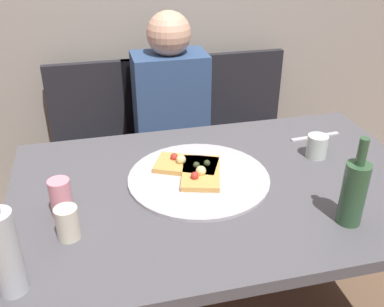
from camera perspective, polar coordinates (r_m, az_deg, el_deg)
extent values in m
cube|color=#4C4C51|center=(1.52, 4.04, -4.63)|extent=(1.44, 0.93, 0.04)
cylinder|color=#4C4C51|center=(2.02, -18.32, -9.37)|extent=(0.06, 0.06, 0.70)
cylinder|color=#4C4C51|center=(2.27, 16.72, -4.57)|extent=(0.06, 0.06, 0.70)
cylinder|color=#ADADB2|center=(1.53, 0.88, -3.21)|extent=(0.49, 0.49, 0.01)
cube|color=tan|center=(1.57, -0.72, -1.52)|extent=(0.25, 0.21, 0.02)
sphere|color=#EAD184|center=(1.57, -1.44, -0.82)|extent=(0.04, 0.04, 0.04)
sphere|color=#2D381E|center=(1.54, 0.57, -1.52)|extent=(0.02, 0.02, 0.02)
sphere|color=#B22D23|center=(1.59, -2.34, -0.44)|extent=(0.03, 0.03, 0.03)
cube|color=tan|center=(1.53, 1.18, -2.54)|extent=(0.19, 0.25, 0.02)
sphere|color=#EAD184|center=(1.50, 1.16, -2.29)|extent=(0.04, 0.04, 0.04)
sphere|color=#2D381E|center=(1.55, 1.96, -1.28)|extent=(0.02, 0.02, 0.02)
sphere|color=#B22D23|center=(1.47, 0.35, -2.95)|extent=(0.03, 0.03, 0.03)
cylinder|color=#2D5133|center=(1.36, 20.35, -4.97)|extent=(0.07, 0.07, 0.20)
cylinder|color=#2D5133|center=(1.29, 21.39, 0.23)|extent=(0.03, 0.03, 0.08)
cylinder|color=#B2BCC1|center=(1.14, -23.23, -11.92)|extent=(0.07, 0.07, 0.23)
cylinder|color=beige|center=(1.29, -15.96, -8.73)|extent=(0.07, 0.07, 0.10)
cylinder|color=#B7C6BC|center=(1.72, 16.02, 0.92)|extent=(0.08, 0.08, 0.09)
cylinder|color=pink|center=(1.39, -16.77, -5.54)|extent=(0.07, 0.07, 0.12)
cube|color=#B7B7BC|center=(1.89, 15.80, 2.14)|extent=(0.22, 0.04, 0.01)
cube|color=black|center=(2.27, -12.25, -0.88)|extent=(0.44, 0.44, 0.05)
cube|color=black|center=(2.36, -13.06, 6.24)|extent=(0.44, 0.04, 0.45)
cylinder|color=black|center=(2.25, -6.52, -7.94)|extent=(0.04, 0.04, 0.42)
cylinder|color=black|center=(2.25, -16.26, -9.04)|extent=(0.04, 0.04, 0.42)
cylinder|color=black|center=(2.56, -7.69, -2.97)|extent=(0.04, 0.04, 0.42)
cylinder|color=black|center=(2.56, -16.15, -3.93)|extent=(0.04, 0.04, 0.42)
cube|color=black|center=(2.30, -2.57, 0.23)|extent=(0.44, 0.44, 0.05)
cube|color=black|center=(2.39, -3.64, 7.22)|extent=(0.44, 0.04, 0.45)
cylinder|color=black|center=(2.31, 3.15, -6.62)|extent=(0.04, 0.04, 0.42)
cylinder|color=black|center=(2.25, -6.27, -7.91)|extent=(0.04, 0.04, 0.42)
cylinder|color=black|center=(2.62, 0.81, -1.94)|extent=(0.04, 0.04, 0.42)
cylinder|color=black|center=(2.56, -7.47, -2.94)|extent=(0.04, 0.04, 0.42)
cube|color=black|center=(2.42, 7.86, 1.42)|extent=(0.44, 0.44, 0.05)
cube|color=black|center=(2.50, 6.58, 8.08)|extent=(0.44, 0.04, 0.45)
cylinder|color=black|center=(2.46, 13.21, -5.04)|extent=(0.04, 0.04, 0.42)
cylinder|color=black|center=(2.33, 4.72, -6.38)|extent=(0.04, 0.04, 0.42)
cylinder|color=black|center=(2.75, 9.85, -0.79)|extent=(0.04, 0.04, 0.42)
cylinder|color=black|center=(2.63, 2.20, -1.76)|extent=(0.04, 0.04, 0.42)
cube|color=navy|center=(2.21, -2.82, 6.41)|extent=(0.36, 0.22, 0.52)
sphere|color=tan|center=(2.10, -3.05, 15.39)|extent=(0.21, 0.21, 0.21)
cylinder|color=black|center=(2.16, 0.45, -1.75)|extent=(0.12, 0.40, 0.12)
cylinder|color=black|center=(2.14, -3.72, -2.25)|extent=(0.12, 0.40, 0.12)
cylinder|color=black|center=(2.13, 1.74, -9.63)|extent=(0.11, 0.11, 0.45)
cylinder|color=black|center=(2.10, -2.54, -10.26)|extent=(0.11, 0.11, 0.45)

